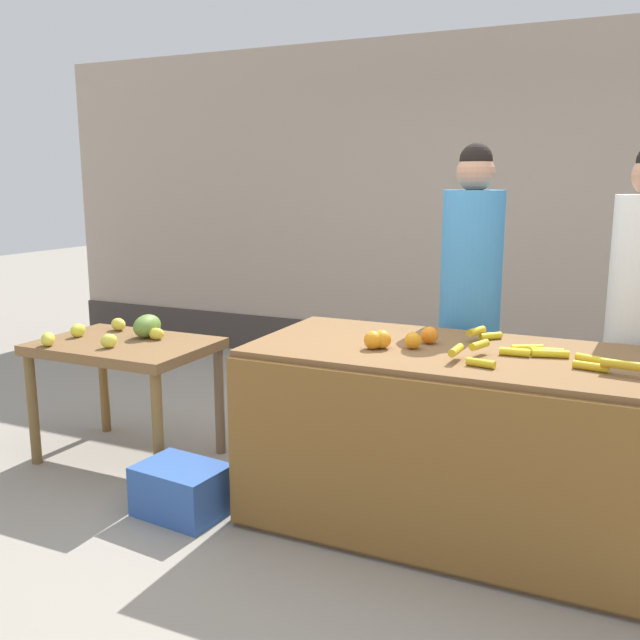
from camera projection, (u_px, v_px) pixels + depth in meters
The scene contains 11 objects.
ground_plane at pixel (365, 506), 3.63m from camera, with size 24.00×24.00×0.00m, color gray.
market_wall_back at pixel (487, 213), 5.85m from camera, with size 8.71×0.23×2.87m.
fruit_stall_counter at pixel (459, 441), 3.33m from camera, with size 2.01×0.95×0.89m.
side_table_wooden at pixel (125, 357), 4.14m from camera, with size 1.02×0.70×0.73m.
banana_bunch_pile at pixel (528, 352), 3.12m from camera, with size 0.79×0.63×0.07m.
orange_pile at pixel (398, 339), 3.30m from camera, with size 0.30×0.31×0.09m.
mango_papaya_pile at pixel (127, 329), 4.19m from camera, with size 0.59×0.63×0.14m.
vendor_woman_blue_shirt at pixel (470, 311), 3.93m from camera, with size 0.34×0.34×1.88m.
vendor_woman_white_shirt at pixel (640, 327), 3.54m from camera, with size 0.34×0.34×1.86m.
produce_crate at pixel (182, 490), 3.52m from camera, with size 0.44×0.32×0.26m, color #3359A5.
produce_sack at pixel (291, 397), 4.50m from camera, with size 0.36×0.30×0.59m, color tan.
Camera 1 is at (1.20, -3.15, 1.67)m, focal length 38.90 mm.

